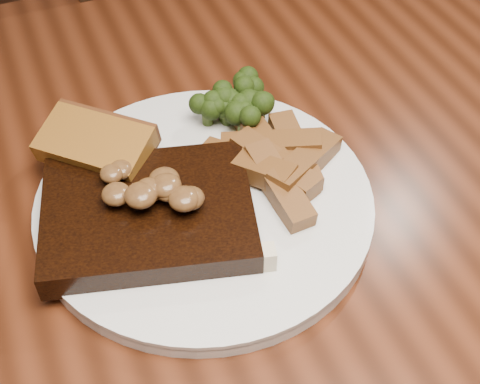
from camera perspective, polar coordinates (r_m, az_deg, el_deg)
The scene contains 9 objects.
dining_table at distance 0.66m, azimuth 2.18°, elevation -7.87°, with size 1.60×0.90×0.75m.
chair_far at distance 1.17m, azimuth -2.47°, elevation 11.09°, with size 0.44×0.44×0.92m.
plate at distance 0.59m, azimuth -3.03°, elevation -1.08°, with size 0.30×0.30×0.01m, color silver.
steak at distance 0.57m, azimuth -7.81°, elevation -1.93°, with size 0.17×0.13×0.03m, color black.
steak_bone at distance 0.53m, azimuth -5.88°, elevation -6.68°, with size 0.17×0.02×0.02m, color beige.
mushroom_pile at distance 0.55m, azimuth -7.72°, elevation 0.64°, with size 0.08×0.08×0.03m, color brown, non-canonical shape.
garlic_bread at distance 0.62m, azimuth -11.98°, elevation 2.72°, with size 0.10×0.05×0.02m, color #995A1B.
potato_wedges at distance 0.60m, azimuth 1.57°, elevation 2.59°, with size 0.12×0.12×0.02m, color brown, non-canonical shape.
broccoli_cluster at distance 0.65m, azimuth -0.44°, elevation 7.51°, with size 0.06×0.06×0.04m, color #1F320B, non-canonical shape.
Camera 1 is at (-0.17, -0.34, 1.20)m, focal length 50.00 mm.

